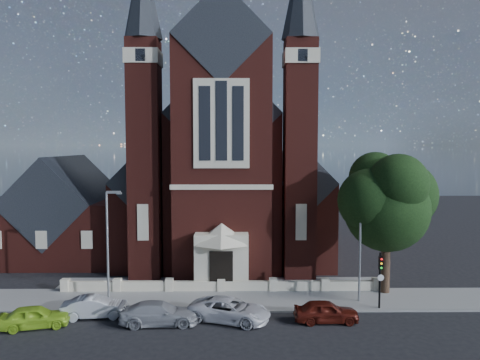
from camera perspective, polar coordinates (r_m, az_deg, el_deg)
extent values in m
plane|color=black|center=(45.28, -1.95, -10.20)|extent=(120.00, 120.00, 0.00)
cube|color=gray|center=(35.22, -2.40, -14.47)|extent=(60.00, 5.00, 0.12)
cube|color=gray|center=(39.02, -2.20, -12.58)|extent=(26.00, 3.00, 0.14)
cube|color=beige|center=(37.11, -2.29, -13.48)|extent=(24.00, 0.40, 0.90)
cube|color=#521C15|center=(54.02, -1.71, -0.31)|extent=(10.00, 30.00, 14.00)
cube|color=black|center=(53.91, -1.72, 7.12)|extent=(10.00, 30.20, 10.00)
cube|color=#521C15|center=(54.03, -9.71, -3.57)|extent=(5.00, 26.00, 8.00)
cube|color=#521C15|center=(53.72, 6.32, -3.58)|extent=(5.00, 26.00, 8.00)
cube|color=black|center=(53.64, -9.77, 0.66)|extent=(5.01, 26.20, 5.01)
cube|color=black|center=(53.32, 6.35, 0.68)|extent=(5.01, 26.20, 5.01)
cube|color=#521C15|center=(38.37, -2.20, 2.31)|extent=(8.00, 3.00, 20.00)
cube|color=black|center=(39.33, -2.24, 17.03)|extent=(8.00, 3.20, 8.00)
cube|color=beige|center=(36.84, -2.28, 6.89)|extent=(4.40, 0.15, 7.00)
cube|color=black|center=(36.78, -2.29, 7.21)|extent=(0.90, 0.08, 6.20)
cube|color=beige|center=(37.47, -2.26, -9.80)|extent=(4.20, 2.00, 4.40)
cube|color=black|center=(36.61, -2.30, -11.11)|extent=(1.80, 0.12, 3.20)
cone|color=beige|center=(37.00, -2.27, -6.50)|extent=(4.60, 4.60, 1.60)
cube|color=#521C15|center=(40.09, -11.49, 2.31)|extent=(2.60, 2.60, 20.00)
cube|color=beige|center=(40.71, -11.67, 14.35)|extent=(2.80, 2.80, 1.20)
cube|color=#521C15|center=(39.72, 7.27, 2.34)|extent=(2.60, 2.60, 20.00)
cube|color=beige|center=(40.35, 7.38, 14.50)|extent=(2.80, 2.80, 1.20)
cube|color=#521C15|center=(50.55, -20.40, -5.47)|extent=(12.00, 12.00, 6.00)
cube|color=black|center=(50.15, -20.49, -2.08)|extent=(8.49, 12.20, 8.49)
cylinder|color=black|center=(37.68, 17.31, -9.45)|extent=(0.70, 0.70, 5.00)
sphere|color=black|center=(36.96, 17.45, -3.41)|extent=(6.40, 6.40, 6.40)
sphere|color=black|center=(35.74, 18.72, -0.46)|extent=(4.40, 4.40, 4.40)
cylinder|color=gray|center=(34.85, -15.84, -8.00)|extent=(0.16, 0.16, 8.00)
cube|color=gray|center=(34.11, -15.17, -1.45)|extent=(1.00, 0.15, 0.18)
cube|color=gray|center=(34.02, -14.51, -1.58)|extent=(0.35, 0.22, 0.12)
cylinder|color=gray|center=(34.79, 14.42, -8.00)|extent=(0.16, 0.16, 8.00)
cube|color=gray|center=(34.30, 15.35, -1.42)|extent=(1.00, 0.15, 0.18)
cube|color=gray|center=(34.42, 15.99, -1.55)|extent=(0.35, 0.22, 0.12)
cylinder|color=black|center=(34.14, 16.67, -11.73)|extent=(0.14, 0.14, 4.00)
cube|color=black|center=(33.67, 16.80, -9.67)|extent=(0.28, 0.22, 0.90)
sphere|color=red|center=(33.48, 16.87, -9.23)|extent=(0.14, 0.14, 0.14)
sphere|color=#CC8C0C|center=(33.55, 16.86, -9.73)|extent=(0.14, 0.14, 0.14)
sphere|color=#0C9919|center=(33.63, 16.85, -10.22)|extent=(0.14, 0.14, 0.14)
imported|color=#94C527|center=(32.73, -23.73, -15.02)|extent=(4.38, 2.66, 1.40)
imported|color=#A6A9AD|center=(33.16, -17.23, -14.58)|extent=(4.44, 2.09, 1.41)
imported|color=#929499|center=(31.08, -9.84, -15.72)|extent=(5.04, 2.28, 1.43)
imported|color=silver|center=(31.20, -1.27, -15.54)|extent=(5.80, 4.09, 1.47)
imported|color=#4D140D|center=(31.52, 10.45, -15.47)|extent=(4.13, 1.69, 1.40)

